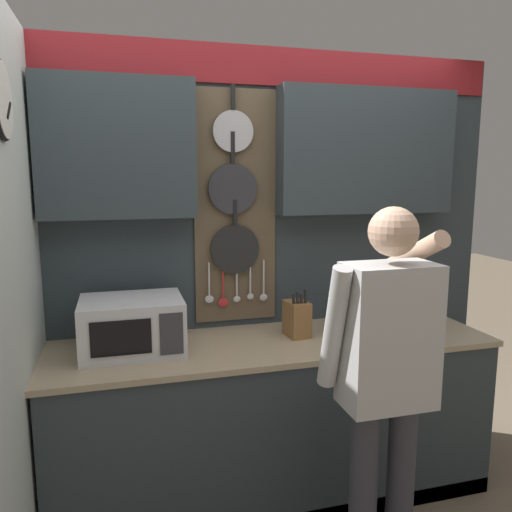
{
  "coord_description": "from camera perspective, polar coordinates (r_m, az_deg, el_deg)",
  "views": [
    {
      "loc": [
        -0.77,
        -2.44,
        1.76
      ],
      "look_at": [
        -0.04,
        0.22,
        1.31
      ],
      "focal_mm": 35.0,
      "sensor_mm": 36.0,
      "label": 1
    }
  ],
  "objects": [
    {
      "name": "utensil_crock",
      "position": [
        2.86,
        9.91,
        -6.74
      ],
      "size": [
        0.12,
        0.12,
        0.36
      ],
      "color": "white",
      "rests_on": "base_cabinet_counter"
    },
    {
      "name": "person",
      "position": [
        2.21,
        14.63,
        -11.98
      ],
      "size": [
        0.54,
        0.61,
        1.64
      ],
      "color": "#383842",
      "rests_on": "ground_plane"
    },
    {
      "name": "back_wall_unit",
      "position": [
        2.85,
        0.59,
        4.59
      ],
      "size": [
        2.92,
        0.2,
        2.46
      ],
      "color": "#2D383D",
      "rests_on": "ground_plane"
    },
    {
      "name": "side_wall",
      "position": [
        2.16,
        -26.3,
        -5.64
      ],
      "size": [
        0.07,
        1.6,
        2.46
      ],
      "color": "silver",
      "rests_on": "ground_plane"
    },
    {
      "name": "base_cabinet_counter",
      "position": [
        2.88,
        2.07,
        -18.12
      ],
      "size": [
        2.35,
        0.67,
        0.89
      ],
      "color": "#2D383D",
      "rests_on": "ground_plane"
    },
    {
      "name": "microwave",
      "position": [
        2.59,
        -13.97,
        -7.66
      ],
      "size": [
        0.5,
        0.39,
        0.27
      ],
      "color": "silver",
      "rests_on": "base_cabinet_counter"
    },
    {
      "name": "ground_plane",
      "position": [
        3.11,
        2.0,
        -25.34
      ],
      "size": [
        14.0,
        14.0,
        0.0
      ],
      "primitive_type": "plane",
      "color": "#756651"
    },
    {
      "name": "knife_block",
      "position": [
        2.76,
        4.7,
        -7.13
      ],
      "size": [
        0.13,
        0.16,
        0.27
      ],
      "color": "brown",
      "rests_on": "base_cabinet_counter"
    }
  ]
}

